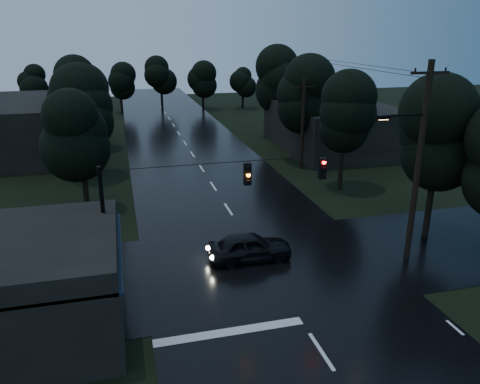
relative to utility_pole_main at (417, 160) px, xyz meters
name	(u,v)px	position (x,y,z in m)	size (l,w,h in m)	color
main_road	(202,169)	(-7.41, 19.00, -5.26)	(12.00, 120.00, 0.02)	black
cross_street	(264,265)	(-7.41, 1.00, -5.26)	(60.00, 9.00, 0.02)	black
building_far_right	(333,127)	(6.59, 23.00, -3.06)	(10.00, 14.00, 4.40)	black
building_far_left	(40,126)	(-21.41, 29.00, -2.76)	(10.00, 16.00, 5.00)	black
utility_pole_main	(417,160)	(0.00, 0.00, 0.00)	(3.50, 0.30, 10.00)	black
utility_pole_far	(303,124)	(0.89, 17.00, -1.38)	(2.00, 0.30, 7.50)	black
anchor_pole_left	(105,234)	(-14.91, 0.00, -2.26)	(0.18, 0.18, 6.00)	black
span_signals	(285,170)	(-6.85, -0.01, -0.01)	(15.00, 0.37, 1.12)	black
tree_corner_near	(439,134)	(2.59, 2.00, 0.74)	(4.48, 4.48, 9.44)	black
tree_left_a	(79,133)	(-16.41, 11.00, -0.02)	(3.92, 3.92, 8.26)	black
tree_left_b	(77,108)	(-17.01, 19.00, 0.36)	(4.20, 4.20, 8.85)	black
tree_left_c	(77,88)	(-17.61, 29.00, 0.74)	(4.48, 4.48, 9.44)	black
tree_right_a	(345,114)	(1.59, 11.00, 0.36)	(4.20, 4.20, 8.85)	black
tree_right_b	(309,94)	(2.19, 19.00, 0.74)	(4.48, 4.48, 9.44)	black
tree_right_c	(278,79)	(2.79, 29.00, 1.11)	(4.76, 4.76, 10.03)	black
car	(250,247)	(-7.96, 1.76, -4.53)	(1.72, 4.28, 1.46)	black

